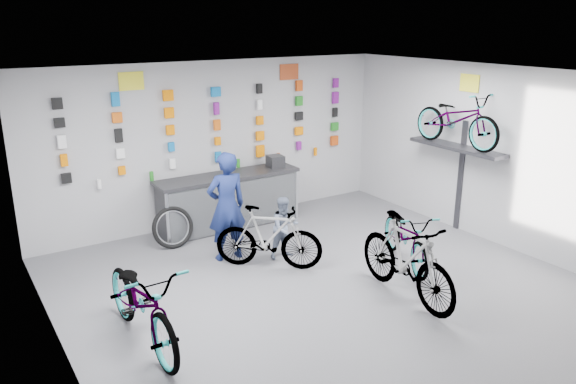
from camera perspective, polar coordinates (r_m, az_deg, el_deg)
floor at (r=7.81m, az=6.19°, el=-11.22°), size 8.00×8.00×0.00m
ceiling at (r=6.91m, az=7.00°, el=11.23°), size 8.00×8.00×0.00m
wall_back at (r=10.51m, az=-7.32°, el=4.96°), size 7.00×0.00×7.00m
wall_left at (r=5.81m, az=-21.55°, el=-6.38°), size 0.00×8.00×8.00m
wall_right at (r=9.75m, az=22.79°, el=2.78°), size 0.00×8.00×8.00m
counter at (r=10.38m, az=-6.01°, el=-0.96°), size 2.70×0.66×1.00m
merch_wall at (r=10.41m, az=-7.01°, el=6.61°), size 5.56×0.08×1.56m
wall_bracket at (r=10.33m, az=16.80°, el=3.94°), size 0.39×1.90×2.00m
sign_left at (r=9.77m, az=-15.64°, el=10.80°), size 0.42×0.02×0.30m
sign_right at (r=11.08m, az=0.12°, el=12.11°), size 0.42×0.02×0.30m
sign_side at (r=10.25m, az=17.95°, el=10.49°), size 0.02×0.40×0.30m
bike_left at (r=6.88m, az=-14.58°, el=-10.77°), size 0.79×2.08×1.08m
bike_center at (r=7.85m, az=11.94°, el=-6.64°), size 0.69×1.97×1.16m
bike_right at (r=8.96m, az=11.95°, el=-4.45°), size 1.22×1.83×0.91m
bike_service at (r=8.63m, az=-1.98°, el=-4.61°), size 1.56×1.46×1.00m
bike_wall at (r=10.16m, az=16.80°, el=7.12°), size 0.63×1.80×0.95m
clerk at (r=8.88m, az=-6.26°, el=-1.46°), size 0.67×0.46×1.76m
customer at (r=8.99m, az=-0.34°, el=-3.63°), size 0.50×0.39×1.01m
spare_wheel at (r=9.63m, az=-11.63°, el=-3.56°), size 0.72×0.25×0.71m
register at (r=10.68m, az=-1.29°, el=3.14°), size 0.31×0.33×0.22m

